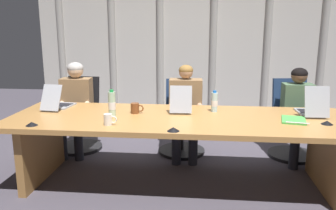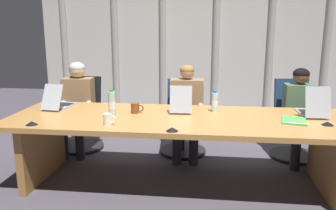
# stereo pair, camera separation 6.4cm
# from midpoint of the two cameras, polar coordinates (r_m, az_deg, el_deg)

# --- Properties ---
(ground_plane) EXTENTS (10.44, 10.44, 0.00)m
(ground_plane) POSITION_cam_midpoint_polar(r_m,az_deg,el_deg) (3.77, 1.15, -12.65)
(ground_plane) COLOR #47424C
(conference_table) EXTENTS (3.44, 1.14, 0.72)m
(conference_table) POSITION_cam_midpoint_polar(r_m,az_deg,el_deg) (3.56, 1.19, -4.27)
(conference_table) COLOR #B77F42
(conference_table) RESTS_ON ground_plane
(curtain_backdrop) EXTENTS (5.21, 0.17, 2.83)m
(curtain_backdrop) POSITION_cam_midpoint_polar(r_m,az_deg,el_deg) (6.01, 3.20, 10.80)
(curtain_backdrop) COLOR beige
(curtain_backdrop) RESTS_ON ground_plane
(laptop_left_end) EXTENTS (0.26, 0.46, 0.28)m
(laptop_left_end) POSITION_cam_midpoint_polar(r_m,az_deg,el_deg) (4.09, -17.92, 0.28)
(laptop_left_end) COLOR #A8ADB7
(laptop_left_end) RESTS_ON conference_table
(laptop_left_mid) EXTENTS (0.25, 0.40, 0.29)m
(laptop_left_mid) POSITION_cam_midpoint_polar(r_m,az_deg,el_deg) (3.76, 1.67, -0.12)
(laptop_left_mid) COLOR #A8ADB7
(laptop_left_mid) RESTS_ON conference_table
(laptop_center) EXTENTS (0.25, 0.43, 0.32)m
(laptop_center) POSITION_cam_midpoint_polar(r_m,az_deg,el_deg) (3.88, 22.04, -0.61)
(laptop_center) COLOR #A8ADB7
(laptop_center) RESTS_ON conference_table
(office_chair_left_end) EXTENTS (0.60, 0.60, 0.96)m
(office_chair_left_end) POSITION_cam_midpoint_polar(r_m,az_deg,el_deg) (4.84, -14.59, -2.80)
(office_chair_left_end) COLOR black
(office_chair_left_end) RESTS_ON ground_plane
(office_chair_left_mid) EXTENTS (0.60, 0.60, 0.94)m
(office_chair_left_mid) POSITION_cam_midpoint_polar(r_m,az_deg,el_deg) (4.56, 1.90, -3.42)
(office_chair_left_mid) COLOR navy
(office_chair_left_mid) RESTS_ON ground_plane
(office_chair_center) EXTENTS (0.60, 0.61, 0.97)m
(office_chair_center) POSITION_cam_midpoint_polar(r_m,az_deg,el_deg) (4.68, 19.33, -3.60)
(office_chair_center) COLOR navy
(office_chair_center) RESTS_ON ground_plane
(person_left_end) EXTENTS (0.42, 0.56, 1.17)m
(person_left_end) POSITION_cam_midpoint_polar(r_m,az_deg,el_deg) (4.62, -15.34, 0.46)
(person_left_end) COLOR olive
(person_left_end) RESTS_ON ground_plane
(person_left_mid) EXTENTS (0.43, 0.55, 1.15)m
(person_left_mid) POSITION_cam_midpoint_polar(r_m,az_deg,el_deg) (4.33, 2.46, -0.20)
(person_left_mid) COLOR olive
(person_left_mid) RESTS_ON ground_plane
(person_center) EXTENTS (0.37, 0.55, 1.13)m
(person_center) POSITION_cam_midpoint_polar(r_m,az_deg,el_deg) (4.46, 20.27, -0.69)
(person_center) COLOR #4C6B4C
(person_center) RESTS_ON ground_plane
(water_bottle_primary) EXTENTS (0.07, 0.07, 0.23)m
(water_bottle_primary) POSITION_cam_midpoint_polar(r_m,az_deg,el_deg) (3.74, 7.14, 0.46)
(water_bottle_primary) COLOR silver
(water_bottle_primary) RESTS_ON conference_table
(water_bottle_secondary) EXTENTS (0.07, 0.07, 0.28)m
(water_bottle_secondary) POSITION_cam_midpoint_polar(r_m,az_deg,el_deg) (3.56, -9.68, 0.11)
(water_bottle_secondary) COLOR #ADD1B2
(water_bottle_secondary) RESTS_ON conference_table
(coffee_mug_near) EXTENTS (0.13, 0.08, 0.11)m
(coffee_mug_near) POSITION_cam_midpoint_polar(r_m,az_deg,el_deg) (3.28, -10.29, -2.35)
(coffee_mug_near) COLOR white
(coffee_mug_near) RESTS_ON conference_table
(coffee_mug_far) EXTENTS (0.14, 0.09, 0.11)m
(coffee_mug_far) POSITION_cam_midpoint_polar(r_m,az_deg,el_deg) (3.68, -5.87, -0.53)
(coffee_mug_far) COLOR brown
(coffee_mug_far) RESTS_ON conference_table
(conference_mic_left_side) EXTENTS (0.11, 0.11, 0.03)m
(conference_mic_left_side) POSITION_cam_midpoint_polar(r_m,az_deg,el_deg) (3.57, 24.16, -2.64)
(conference_mic_left_side) COLOR black
(conference_mic_left_side) RESTS_ON conference_table
(conference_mic_middle) EXTENTS (0.11, 0.11, 0.03)m
(conference_mic_middle) POSITION_cam_midpoint_polar(r_m,az_deg,el_deg) (3.47, -21.95, -2.86)
(conference_mic_middle) COLOR black
(conference_mic_middle) RESTS_ON conference_table
(conference_mic_right_side) EXTENTS (0.11, 0.11, 0.03)m
(conference_mic_right_side) POSITION_cam_midpoint_polar(r_m,az_deg,el_deg) (3.05, 0.27, -3.98)
(conference_mic_right_side) COLOR black
(conference_mic_right_side) RESTS_ON conference_table
(spiral_notepad) EXTENTS (0.27, 0.34, 0.03)m
(spiral_notepad) POSITION_cam_midpoint_polar(r_m,az_deg,el_deg) (3.58, 19.44, -2.35)
(spiral_notepad) COLOR #4CB74C
(spiral_notepad) RESTS_ON conference_table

